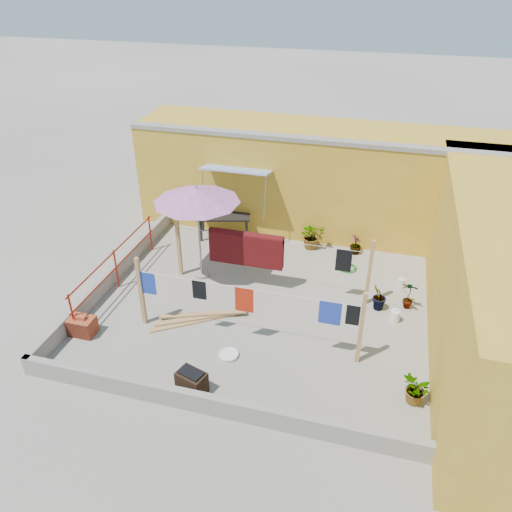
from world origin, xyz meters
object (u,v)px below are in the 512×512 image
water_jug_a (395,316)px  green_hose (348,268)px  brazier (192,382)px  water_jug_b (401,283)px  brick_stack (82,326)px  patio_umbrella (197,196)px  white_basin (228,354)px  outdoor_table (224,217)px  plant_back_a (312,236)px

water_jug_a → green_hose: water_jug_a is taller
brazier → water_jug_b: brazier is taller
green_hose → brick_stack: bearing=-141.6°
patio_umbrella → brick_stack: patio_umbrella is taller
water_jug_a → water_jug_b: (0.11, 1.51, -0.02)m
white_basin → water_jug_a: 4.09m
water_jug_a → brick_stack: bearing=-161.1°
brazier → water_jug_a: brazier is taller
outdoor_table → water_jug_a: bearing=-29.5°
brick_stack → water_jug_b: bearing=28.9°
water_jug_a → outdoor_table: bearing=150.5°
water_jug_b → plant_back_a: (-2.64, 1.47, 0.27)m
brick_stack → plant_back_a: (4.40, 5.35, 0.19)m
outdoor_table → white_basin: size_ratio=3.86×
outdoor_table → green_hose: (3.94, -0.91, -0.64)m
brick_stack → brazier: brazier is taller
water_jug_a → green_hose: bearing=122.9°
outdoor_table → brick_stack: size_ratio=2.96×
water_jug_a → white_basin: bearing=-147.4°
brick_stack → green_hose: size_ratio=1.16×
brazier → brick_stack: bearing=162.0°
brick_stack → water_jug_b: size_ratio=1.92×
outdoor_table → water_jug_b: outdoor_table is taller
brick_stack → brazier: 3.26m
plant_back_a → water_jug_a: bearing=-49.7°
plant_back_a → green_hose: bearing=-37.4°
patio_umbrella → outdoor_table: (-0.12, 2.33, -1.71)m
brazier → plant_back_a: 6.49m
brazier → green_hose: 5.99m
brazier → water_jug_b: bearing=51.1°
outdoor_table → plant_back_a: size_ratio=2.14×
water_jug_b → brazier: bearing=-128.9°
brazier → water_jug_a: bearing=41.4°
brazier → plant_back_a: plant_back_a is taller
water_jug_a → patio_umbrella: bearing=172.8°
outdoor_table → green_hose: 4.09m
white_basin → brick_stack: bearing=-177.3°
patio_umbrella → brazier: (1.32, -4.03, -2.13)m
outdoor_table → brazier: outdoor_table is taller
patio_umbrella → green_hose: size_ratio=5.22×
green_hose → water_jug_b: bearing=-21.0°
brazier → white_basin: brazier is taller
brazier → outdoor_table: bearing=102.8°
outdoor_table → brick_stack: (-1.65, -5.35, -0.45)m
white_basin → green_hose: bearing=63.7°
patio_umbrella → white_basin: patio_umbrella is taller
patio_umbrella → water_jug_a: 5.65m
patio_umbrella → outdoor_table: 2.89m
patio_umbrella → white_basin: (1.70, -2.86, -2.34)m
brazier → water_jug_b: (3.94, 4.89, -0.12)m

